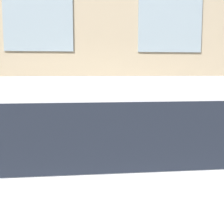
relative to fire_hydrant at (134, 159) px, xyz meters
name	(u,v)px	position (x,y,z in m)	size (l,w,h in m)	color
ground_plane	(127,205)	(-0.57, 0.21, -0.47)	(80.00, 80.00, 0.00)	#47474C
sidewalk	(114,169)	(0.81, 0.21, -0.41)	(2.75, 60.00, 0.13)	#9E9B93
fire_hydrant	(134,159)	(0.00, 0.00, 0.00)	(0.31, 0.43, 0.68)	#2D7260
person	(90,118)	(0.17, 0.67, 0.62)	(0.39, 0.26, 1.60)	#232328
parked_truck_white_near	(138,160)	(-1.81, 0.32, 0.52)	(1.91, 5.26, 1.74)	black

